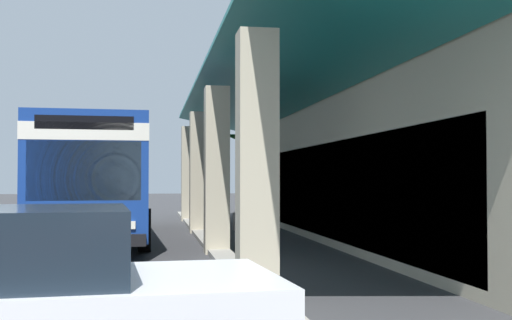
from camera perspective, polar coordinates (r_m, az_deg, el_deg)
ground at (r=17.47m, az=8.74°, el=-7.16°), size 120.00×120.00×0.00m
curb_strip at (r=18.06m, az=-4.24°, el=-6.80°), size 27.80×0.50×0.12m
transit_bus at (r=19.26m, az=-13.81°, el=-1.09°), size 11.33×3.19×3.34m
potted_palm at (r=21.59m, az=-0.54°, el=-4.28°), size 1.63×1.92×3.16m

